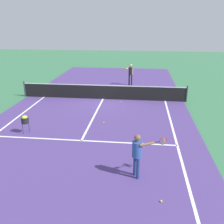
# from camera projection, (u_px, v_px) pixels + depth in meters

# --- Properties ---
(ground_plane) EXTENTS (60.00, 60.00, 0.00)m
(ground_plane) POSITION_uv_depth(u_px,v_px,m) (103.00, 99.00, 17.16)
(ground_plane) COLOR #38724C
(court_surface_inbounds) EXTENTS (10.62, 24.40, 0.00)m
(court_surface_inbounds) POSITION_uv_depth(u_px,v_px,m) (103.00, 99.00, 17.15)
(court_surface_inbounds) COLOR #4C387A
(court_surface_inbounds) RESTS_ON ground_plane
(line_sideline_right) EXTENTS (0.10, 11.89, 0.01)m
(line_sideline_right) POSITION_uv_depth(u_px,v_px,m) (176.00, 141.00, 11.14)
(line_sideline_right) COLOR white
(line_sideline_right) RESTS_ON ground_plane
(line_service_near) EXTENTS (8.22, 0.10, 0.01)m
(line_service_near) POSITION_uv_depth(u_px,v_px,m) (81.00, 140.00, 11.16)
(line_service_near) COLOR white
(line_service_near) RESTS_ON ground_plane
(line_center_service) EXTENTS (0.10, 6.40, 0.01)m
(line_center_service) POSITION_uv_depth(u_px,v_px,m) (95.00, 115.00, 14.16)
(line_center_service) COLOR white
(line_center_service) RESTS_ON ground_plane
(net) EXTENTS (10.99, 0.09, 1.07)m
(net) POSITION_uv_depth(u_px,v_px,m) (103.00, 92.00, 16.99)
(net) COLOR #33383D
(net) RESTS_ON ground_plane
(player_near) EXTENTS (1.13, 0.57, 1.54)m
(player_near) POSITION_uv_depth(u_px,v_px,m) (138.00, 151.00, 8.26)
(player_near) COLOR navy
(player_near) RESTS_ON ground_plane
(player_far) EXTENTS (0.81, 1.11, 1.73)m
(player_far) POSITION_uv_depth(u_px,v_px,m) (130.00, 72.00, 20.47)
(player_far) COLOR black
(player_far) RESTS_ON ground_plane
(ball_hopper) EXTENTS (0.34, 0.34, 0.87)m
(ball_hopper) POSITION_uv_depth(u_px,v_px,m) (25.00, 120.00, 11.69)
(ball_hopper) COLOR black
(ball_hopper) RESTS_ON ground_plane
(tennis_ball_back_corner) EXTENTS (0.07, 0.07, 0.07)m
(tennis_ball_back_corner) POSITION_uv_depth(u_px,v_px,m) (161.00, 201.00, 7.35)
(tennis_ball_back_corner) COLOR #CCE033
(tennis_ball_back_corner) RESTS_ON ground_plane
(tennis_ball_mid_court) EXTENTS (0.07, 0.07, 0.07)m
(tennis_ball_mid_court) POSITION_uv_depth(u_px,v_px,m) (103.00, 123.00, 13.07)
(tennis_ball_mid_court) COLOR #CCE033
(tennis_ball_mid_court) RESTS_ON ground_plane
(tennis_ball_near_net) EXTENTS (0.07, 0.07, 0.07)m
(tennis_ball_near_net) POSITION_uv_depth(u_px,v_px,m) (121.00, 102.00, 16.39)
(tennis_ball_near_net) COLOR #CCE033
(tennis_ball_near_net) RESTS_ON ground_plane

